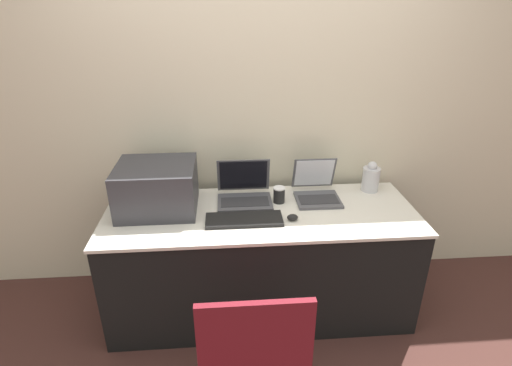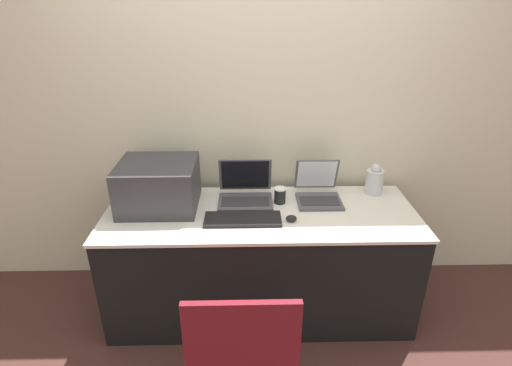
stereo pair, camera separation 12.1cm
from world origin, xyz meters
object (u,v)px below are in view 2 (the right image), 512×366
Objects in this scene: printer at (158,184)px; chair at (243,343)px; laptop_right at (318,191)px; mouse at (291,218)px; external_keyboard at (243,219)px; metal_pitcher at (375,180)px; laptop_left at (245,192)px; coffee_cup at (280,195)px.

printer is 1.13m from chair.
mouse is (-0.21, -0.29, -0.03)m from laptop_right.
laptop_right is 0.37× the size of chair.
metal_pitcher is (0.88, 0.35, 0.08)m from external_keyboard.
laptop_left is 0.40m from mouse.
printer is at bearing -175.56° from laptop_right.
printer is 1.42m from metal_pitcher.
laptop_left is 0.28m from external_keyboard.
laptop_right is 1.53× the size of metal_pitcher.
external_keyboard is 0.52× the size of chair.
coffee_cup reaches higher than mouse.
laptop_left is 1.64× the size of metal_pitcher.
coffee_cup is 0.25m from mouse.
printer is 0.58m from external_keyboard.
coffee_cup is at bearing -12.67° from laptop_left.
laptop_right is at bearing 11.30° from coffee_cup.
external_keyboard is 0.33m from coffee_cup.
metal_pitcher reaches higher than chair.
laptop_right is at bearing 29.40° from external_keyboard.
metal_pitcher is (0.60, 0.37, 0.07)m from mouse.
external_keyboard is at bearing 177.20° from mouse.
coffee_cup is (0.24, 0.23, 0.04)m from external_keyboard.
chair is at bearing -89.82° from external_keyboard.
laptop_right is 0.26m from coffee_cup.
laptop_left is at bearing -174.88° from metal_pitcher.
chair is (-0.29, -0.72, -0.23)m from mouse.
printer is 0.85m from mouse.
laptop_right reaches higher than metal_pitcher.
metal_pitcher is at bearing 31.73° from mouse.
laptop_left reaches higher than chair.
laptop_left is 1.05m from chair.
chair is (0.00, -0.74, -0.22)m from external_keyboard.
chair is at bearing -115.79° from laptop_right.
laptop_left is 0.23m from coffee_cup.
laptop_right is (1.02, 0.08, -0.10)m from printer.
coffee_cup is 1.58× the size of mouse.
coffee_cup is (0.22, -0.05, -0.00)m from laptop_left.
metal_pitcher is (0.87, 0.08, 0.04)m from laptop_left.
coffee_cup is 1.03m from chair.
chair reaches higher than mouse.
laptop_left is at bearing 86.78° from external_keyboard.
laptop_left is at bearing 133.07° from mouse.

